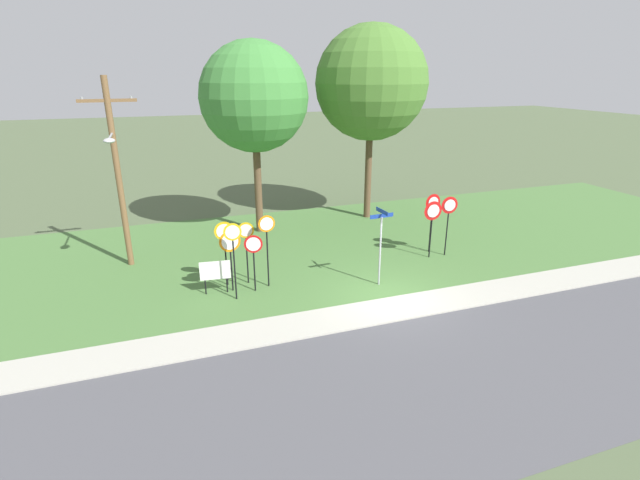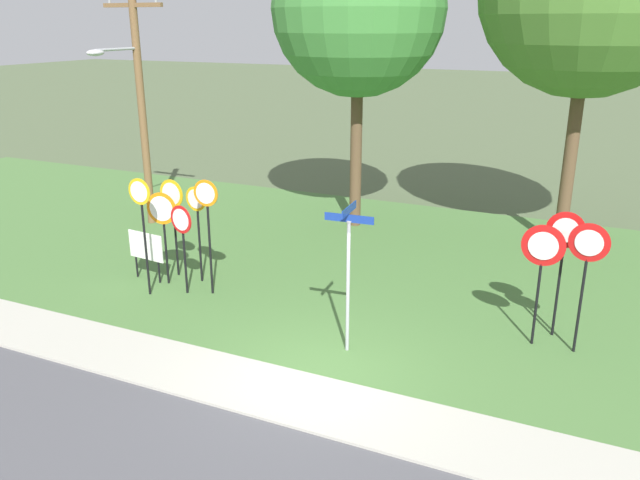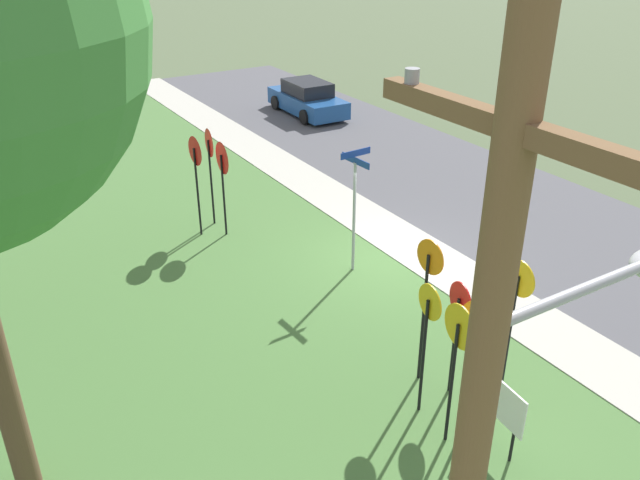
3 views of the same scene
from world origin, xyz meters
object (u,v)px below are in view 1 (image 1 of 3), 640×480
Objects in this scene: stop_sign_near_left at (230,248)px; stop_sign_far_right at (254,251)px; utility_pole at (117,168)px; oak_tree_left at (254,97)px; stop_sign_center_tall at (225,240)px; street_name_post at (381,241)px; yield_sign_near_left at (433,209)px; yield_sign_far_left at (449,212)px; notice_board at (215,272)px; stop_sign_far_left at (233,246)px; yield_sign_near_right at (433,216)px; oak_tree_right at (371,84)px; stop_sign_far_center at (246,240)px; stop_sign_near_right at (267,237)px.

stop_sign_far_right is at bearing -28.97° from stop_sign_near_left.
oak_tree_left is (6.10, 2.68, 2.42)m from utility_pole.
stop_sign_far_right is at bearing -38.80° from stop_sign_center_tall.
yield_sign_near_left is at bearing 28.61° from street_name_post.
utility_pole reaches higher than stop_sign_far_right.
stop_sign_near_left is at bearing -110.63° from oak_tree_left.
yield_sign_far_left is 10.14m from notice_board.
utility_pole reaches higher than street_name_post.
yield_sign_near_left is 9.66m from oak_tree_left.
stop_sign_far_left is at bearing -44.19° from notice_board.
stop_sign_far_right is 0.87× the size of yield_sign_near_right.
stop_sign_far_right is (0.78, -0.30, -0.13)m from stop_sign_near_left.
utility_pole is at bearing 142.69° from stop_sign_center_tall.
street_name_post is 10.35m from oak_tree_right.
stop_sign_far_center is at bearing 27.51° from stop_sign_near_left.
stop_sign_center_tall reaches higher than stop_sign_far_right.
oak_tree_right is at bearing 31.04° from stop_sign_near_left.
stop_sign_near_right is 1.11× the size of stop_sign_center_tall.
stop_sign_center_tall is at bearing -179.27° from yield_sign_near_right.
street_name_post reaches higher than yield_sign_far_left.
notice_board is 13.15m from oak_tree_right.
yield_sign_near_left is 0.36× the size of utility_pole.
oak_tree_left is at bearing 137.21° from yield_sign_near_right.
oak_tree_left is (1.77, 6.02, 4.80)m from stop_sign_far_center.
stop_sign_far_right is 12.04m from oak_tree_right.
notice_board is at bearing -115.13° from oak_tree_left.
stop_sign_near_left is 0.59m from stop_sign_center_tall.
notice_board is (-5.95, 1.29, -0.94)m from street_name_post.
stop_sign_far_center is 1.96× the size of notice_board.
yield_sign_near_right is at bearing -89.71° from oak_tree_right.
stop_sign_near_right is 7.34m from yield_sign_near_right.
utility_pole is at bearing -165.63° from oak_tree_right.
stop_sign_near_left is 0.85m from stop_sign_far_right.
stop_sign_near_left is at bearing -141.11° from oak_tree_right.
stop_sign_near_right is 0.90m from stop_sign_far_center.
stop_sign_far_right is 1.27m from stop_sign_center_tall.
yield_sign_far_left is at bearing -4.96° from stop_sign_near_left.
stop_sign_near_left is 0.96× the size of stop_sign_far_center.
yield_sign_near_right is 8.31m from oak_tree_right.
stop_sign_far_right is at bearing -173.09° from yield_sign_near_right.
street_name_post reaches higher than stop_sign_far_left.
yield_sign_far_left is 10.30m from oak_tree_left.
utility_pole is at bearing 148.49° from stop_sign_far_center.
utility_pole is (-13.12, 3.34, 2.11)m from yield_sign_far_left.
yield_sign_near_left reaches higher than yield_sign_near_right.
stop_sign_near_left is 5.50m from street_name_post.
stop_sign_near_right is 0.28× the size of oak_tree_right.
yield_sign_far_left is at bearing 16.46° from stop_sign_far_right.
yield_sign_near_right is 0.95× the size of yield_sign_far_left.
yield_sign_near_right is 0.85× the size of street_name_post.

